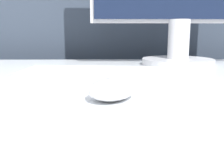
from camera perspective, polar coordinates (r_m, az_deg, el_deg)
name	(u,v)px	position (r m, az deg, el deg)	size (l,w,h in m)	color
partition_panel	(122,50)	(1.15, 2.23, 7.32)	(5.00, 0.03, 1.47)	#333D4C
computer_mouse_near	(112,89)	(0.42, 0.07, -1.04)	(0.11, 0.12, 0.03)	white
keyboard	(109,75)	(0.59, -0.75, 1.97)	(0.41, 0.18, 0.02)	silver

